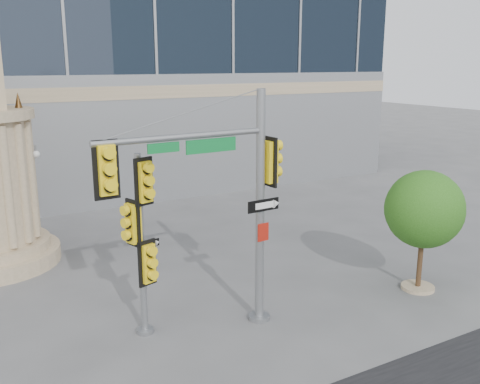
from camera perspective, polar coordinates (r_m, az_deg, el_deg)
ground at (r=13.66m, az=6.12°, el=-14.97°), size 120.00×120.00×0.00m
main_signal_pole at (r=12.52m, az=-1.81°, el=0.49°), size 4.61×0.67×5.93m
secondary_signal_pole at (r=12.79m, az=-10.45°, el=-4.25°), size 0.84×0.60×4.50m
street_tree at (r=16.19m, az=19.09°, el=-2.05°), size 2.29×2.24×3.57m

